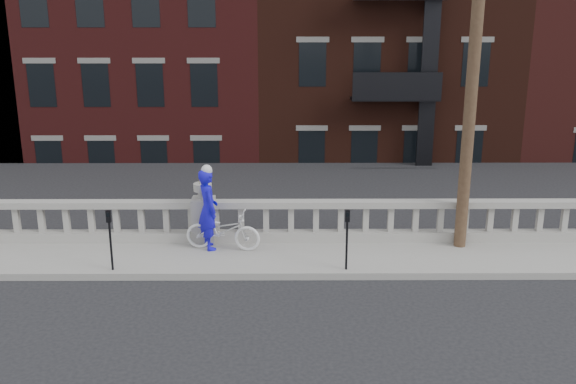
{
  "coord_description": "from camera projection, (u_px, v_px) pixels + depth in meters",
  "views": [
    {
      "loc": [
        1.98,
        -10.91,
        5.63
      ],
      "look_at": [
        2.05,
        3.2,
        1.62
      ],
      "focal_mm": 40.0,
      "sensor_mm": 36.0,
      "label": 1
    }
  ],
  "objects": [
    {
      "name": "ground",
      "position": [
        180.0,
        321.0,
        12.03
      ],
      "size": [
        120.0,
        120.0,
        0.0
      ],
      "primitive_type": "plane",
      "color": "black",
      "rests_on": "ground"
    },
    {
      "name": "sidewalk",
      "position": [
        200.0,
        258.0,
        14.89
      ],
      "size": [
        32.0,
        2.2,
        0.15
      ],
      "primitive_type": "cube",
      "color": "gray",
      "rests_on": "ground"
    },
    {
      "name": "balustrade",
      "position": [
        204.0,
        222.0,
        15.65
      ],
      "size": [
        28.0,
        0.34,
        1.03
      ],
      "color": "gray",
      "rests_on": "sidewalk"
    },
    {
      "name": "planter_pedestal",
      "position": [
        204.0,
        215.0,
        15.6
      ],
      "size": [
        0.55,
        0.55,
        1.76
      ],
      "color": "gray",
      "rests_on": "sidewalk"
    },
    {
      "name": "lower_level",
      "position": [
        258.0,
        70.0,
        33.48
      ],
      "size": [
        80.0,
        44.0,
        20.8
      ],
      "color": "#605E59",
      "rests_on": "ground"
    },
    {
      "name": "utility_pole",
      "position": [
        476.0,
        29.0,
        14.09
      ],
      "size": [
        1.6,
        0.28,
        10.0
      ],
      "color": "#422D1E",
      "rests_on": "sidewalk"
    },
    {
      "name": "parking_meter_c",
      "position": [
        110.0,
        233.0,
        13.82
      ],
      "size": [
        0.1,
        0.09,
        1.36
      ],
      "color": "black",
      "rests_on": "sidewalk"
    },
    {
      "name": "parking_meter_d",
      "position": [
        347.0,
        233.0,
        13.84
      ],
      "size": [
        0.1,
        0.09,
        1.36
      ],
      "color": "black",
      "rests_on": "sidewalk"
    },
    {
      "name": "bicycle",
      "position": [
        223.0,
        230.0,
        15.13
      ],
      "size": [
        1.87,
        0.92,
        0.94
      ],
      "primitive_type": "imported",
      "rotation": [
        0.0,
        0.0,
        1.4
      ],
      "color": "silver",
      "rests_on": "sidewalk"
    },
    {
      "name": "cyclist",
      "position": [
        208.0,
        209.0,
        15.07
      ],
      "size": [
        0.7,
        0.83,
        1.93
      ],
      "primitive_type": "imported",
      "rotation": [
        0.0,
        0.0,
        1.96
      ],
      "color": "#150DCF",
      "rests_on": "sidewalk"
    }
  ]
}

